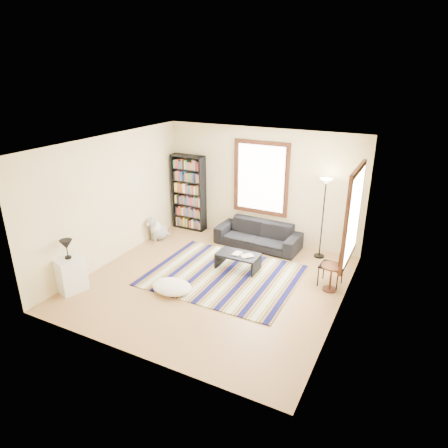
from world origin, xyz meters
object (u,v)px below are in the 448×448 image
at_px(bookshelf, 189,193).
at_px(side_table, 331,278).
at_px(sofa, 258,235).
at_px(coffee_table, 238,261).
at_px(folding_chair, 331,266).
at_px(dog, 160,228).
at_px(white_cabinet, 71,275).
at_px(floor_lamp, 323,219).
at_px(floor_cushion, 172,287).

relative_size(bookshelf, side_table, 3.70).
height_order(sofa, side_table, sofa).
relative_size(coffee_table, folding_chair, 1.05).
relative_size(coffee_table, dog, 1.49).
bearing_deg(bookshelf, sofa, -7.29).
relative_size(sofa, bookshelf, 1.03).
bearing_deg(sofa, white_cabinet, -122.16).
height_order(coffee_table, folding_chair, folding_chair).
distance_m(coffee_table, white_cabinet, 3.40).
height_order(sofa, dog, dog).
relative_size(folding_chair, white_cabinet, 1.23).
height_order(floor_lamp, folding_chair, floor_lamp).
xyz_separation_m(sofa, folding_chair, (2.01, -1.09, 0.13)).
bearing_deg(coffee_table, side_table, 0.59).
bearing_deg(sofa, coffee_table, -84.62).
bearing_deg(floor_cushion, coffee_table, 62.21).
xyz_separation_m(floor_cushion, floor_lamp, (2.18, 2.84, 0.83)).
xyz_separation_m(side_table, white_cabinet, (-4.50, -2.30, 0.08)).
height_order(bookshelf, coffee_table, bookshelf).
distance_m(bookshelf, side_table, 4.51).
bearing_deg(dog, white_cabinet, -66.20).
bearing_deg(folding_chair, white_cabinet, -146.79).
distance_m(coffee_table, folding_chair, 1.96).
bearing_deg(floor_lamp, floor_cushion, -127.48).
relative_size(coffee_table, floor_lamp, 0.48).
distance_m(sofa, folding_chair, 2.29).
xyz_separation_m(floor_lamp, dog, (-3.89, -0.82, -0.63)).
bearing_deg(floor_cushion, white_cabinet, -154.32).
height_order(floor_cushion, dog, dog).
bearing_deg(white_cabinet, dog, 105.13).
xyz_separation_m(floor_cushion, folding_chair, (2.69, 1.65, 0.33)).
bearing_deg(floor_lamp, sofa, -176.17).
bearing_deg(sofa, floor_cushion, -101.86).
bearing_deg(folding_chair, floor_cushion, -144.55).
bearing_deg(bookshelf, floor_cushion, -64.56).
xyz_separation_m(floor_cushion, dog, (-1.71, 2.01, 0.20)).
bearing_deg(coffee_table, floor_cushion, -117.79).
height_order(coffee_table, dog, dog).
height_order(bookshelf, floor_lamp, bookshelf).
distance_m(floor_cushion, floor_lamp, 3.67).
height_order(sofa, floor_lamp, floor_lamp).
bearing_deg(side_table, white_cabinet, -152.94).
distance_m(bookshelf, floor_cushion, 3.45).
distance_m(sofa, coffee_table, 1.31).
relative_size(coffee_table, side_table, 1.67).
height_order(sofa, floor_cushion, sofa).
distance_m(floor_lamp, dog, 4.02).
bearing_deg(bookshelf, white_cabinet, -94.89).
height_order(folding_chair, dog, folding_chair).
distance_m(floor_cushion, side_table, 3.11).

